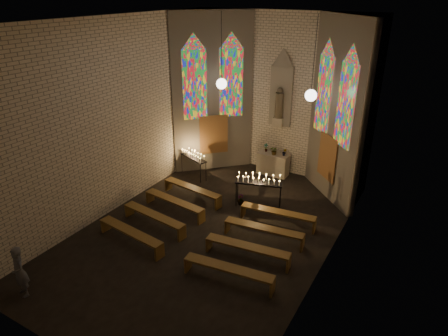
{
  "coord_description": "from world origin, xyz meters",
  "views": [
    {
      "loc": [
        6.37,
        -9.95,
        7.86
      ],
      "look_at": [
        0.15,
        0.77,
        2.19
      ],
      "focal_mm": 32.0,
      "sensor_mm": 36.0,
      "label": 1
    }
  ],
  "objects": [
    {
      "name": "pew_left_2",
      "position": [
        -1.86,
        -0.72,
        0.42
      ],
      "size": [
        2.74,
        0.7,
        0.52
      ],
      "rotation": [
        0.0,
        0.0,
        -0.12
      ],
      "color": "brown",
      "rests_on": "ground"
    },
    {
      "name": "room",
      "position": [
        -0.0,
        3.37,
        3.72
      ],
      "size": [
        8.22,
        12.43,
        7.0
      ],
      "color": "beige",
      "rests_on": "ground"
    },
    {
      "name": "flower_vase_center",
      "position": [
        0.07,
        5.36,
        1.2
      ],
      "size": [
        0.44,
        0.41,
        0.39
      ],
      "primitive_type": "imported",
      "rotation": [
        0.0,
        0.0,
        -0.38
      ],
      "color": "#4C723F",
      "rests_on": "altar"
    },
    {
      "name": "pew_right_2",
      "position": [
        1.86,
        -0.72,
        0.42
      ],
      "size": [
        2.74,
        0.7,
        0.52
      ],
      "rotation": [
        0.0,
        0.0,
        0.12
      ],
      "color": "brown",
      "rests_on": "ground"
    },
    {
      "name": "pew_right_3",
      "position": [
        1.86,
        -1.92,
        0.42
      ],
      "size": [
        2.74,
        0.7,
        0.52
      ],
      "rotation": [
        0.0,
        0.0,
        0.12
      ],
      "color": "brown",
      "rests_on": "ground"
    },
    {
      "name": "pew_left_0",
      "position": [
        -1.86,
        1.68,
        0.42
      ],
      "size": [
        2.74,
        0.7,
        0.52
      ],
      "rotation": [
        0.0,
        0.0,
        -0.12
      ],
      "color": "brown",
      "rests_on": "ground"
    },
    {
      "name": "visitor",
      "position": [
        -2.82,
        -5.23,
        0.76
      ],
      "size": [
        0.64,
        0.51,
        1.53
      ],
      "primitive_type": "imported",
      "rotation": [
        0.0,
        0.0,
        -0.3
      ],
      "color": "#43444C",
      "rests_on": "ground"
    },
    {
      "name": "votive_stand_left",
      "position": [
        -3.0,
        3.47,
        0.99
      ],
      "size": [
        1.61,
        0.92,
        1.16
      ],
      "rotation": [
        0.0,
        0.0,
        -0.37
      ],
      "color": "black",
      "rests_on": "ground"
    },
    {
      "name": "flower_vase_left",
      "position": [
        -0.41,
        5.53,
        1.19
      ],
      "size": [
        0.2,
        0.14,
        0.38
      ],
      "primitive_type": "imported",
      "rotation": [
        0.0,
        0.0,
        -0.01
      ],
      "color": "#4C723F",
      "rests_on": "altar"
    },
    {
      "name": "flower_vase_right",
      "position": [
        0.49,
        5.5,
        1.17
      ],
      "size": [
        0.22,
        0.2,
        0.34
      ],
      "primitive_type": "imported",
      "rotation": [
        0.0,
        0.0,
        0.28
      ],
      "color": "#4C723F",
      "rests_on": "altar"
    },
    {
      "name": "pew_right_1",
      "position": [
        1.86,
        0.48,
        0.42
      ],
      "size": [
        2.74,
        0.7,
        0.52
      ],
      "rotation": [
        0.0,
        0.0,
        0.12
      ],
      "color": "brown",
      "rests_on": "ground"
    },
    {
      "name": "pew_right_0",
      "position": [
        1.86,
        1.68,
        0.42
      ],
      "size": [
        2.74,
        0.7,
        0.52
      ],
      "rotation": [
        0.0,
        0.0,
        0.12
      ],
      "color": "brown",
      "rests_on": "ground"
    },
    {
      "name": "altar",
      "position": [
        0.0,
        5.45,
        0.5
      ],
      "size": [
        1.4,
        0.6,
        1.0
      ],
      "primitive_type": "cube",
      "color": "#AB9F8B",
      "rests_on": "ground"
    },
    {
      "name": "pew_left_1",
      "position": [
        -1.86,
        0.48,
        0.42
      ],
      "size": [
        2.74,
        0.7,
        0.52
      ],
      "rotation": [
        0.0,
        0.0,
        -0.12
      ],
      "color": "brown",
      "rests_on": "ground"
    },
    {
      "name": "pew_left_3",
      "position": [
        -1.86,
        -1.92,
        0.42
      ],
      "size": [
        2.74,
        0.7,
        0.52
      ],
      "rotation": [
        0.0,
        0.0,
        -0.12
      ],
      "color": "brown",
      "rests_on": "ground"
    },
    {
      "name": "votive_stand_right",
      "position": [
        0.71,
        2.44,
        1.13
      ],
      "size": [
        1.84,
        0.94,
        1.31
      ],
      "rotation": [
        0.0,
        0.0,
        0.3
      ],
      "color": "black",
      "rests_on": "ground"
    },
    {
      "name": "floor",
      "position": [
        0.0,
        0.0,
        0.0
      ],
      "size": [
        12.0,
        12.0,
        0.0
      ],
      "primitive_type": "plane",
      "color": "black",
      "rests_on": "ground"
    },
    {
      "name": "aisle_flower_pot",
      "position": [
        0.05,
        2.24,
        0.22
      ],
      "size": [
        0.32,
        0.32,
        0.44
      ],
      "primitive_type": "imported",
      "rotation": [
        0.0,
        0.0,
        -0.4
      ],
      "color": "#4C723F",
      "rests_on": "ground"
    }
  ]
}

